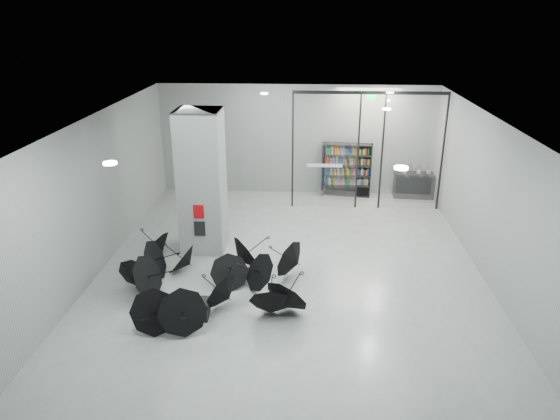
# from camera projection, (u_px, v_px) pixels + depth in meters

# --- Properties ---
(room) EXTENTS (14.00, 14.02, 4.01)m
(room) POSITION_uv_depth(u_px,v_px,m) (289.00, 176.00, 11.97)
(room) COLOR gray
(room) RESTS_ON ground
(column) EXTENTS (1.20, 1.20, 4.00)m
(column) POSITION_uv_depth(u_px,v_px,m) (202.00, 182.00, 14.27)
(column) COLOR slate
(column) RESTS_ON ground
(fire_cabinet) EXTENTS (0.28, 0.04, 0.38)m
(fire_cabinet) POSITION_uv_depth(u_px,v_px,m) (199.00, 212.00, 13.93)
(fire_cabinet) COLOR #A50A07
(fire_cabinet) RESTS_ON column
(info_panel) EXTENTS (0.30, 0.03, 0.42)m
(info_panel) POSITION_uv_depth(u_px,v_px,m) (200.00, 229.00, 14.11)
(info_panel) COLOR black
(info_panel) RESTS_ON column
(exit_sign) EXTENTS (0.30, 0.06, 0.15)m
(exit_sign) POSITION_uv_depth(u_px,v_px,m) (371.00, 98.00, 16.42)
(exit_sign) COLOR #0CE533
(exit_sign) RESTS_ON room
(glass_partition) EXTENTS (5.06, 0.08, 4.00)m
(glass_partition) POSITION_uv_depth(u_px,v_px,m) (367.00, 146.00, 17.20)
(glass_partition) COLOR silver
(glass_partition) RESTS_ON ground
(bench) EXTENTS (1.22, 0.56, 0.39)m
(bench) POSITION_uv_depth(u_px,v_px,m) (182.00, 309.00, 11.55)
(bench) COLOR black
(bench) RESTS_ON ground
(bookshelf) EXTENTS (1.81, 0.61, 1.96)m
(bookshelf) POSITION_uv_depth(u_px,v_px,m) (347.00, 170.00, 18.83)
(bookshelf) COLOR black
(bookshelf) RESTS_ON ground
(shop_counter) EXTENTS (1.54, 0.72, 0.90)m
(shop_counter) POSITION_uv_depth(u_px,v_px,m) (414.00, 185.00, 18.84)
(shop_counter) COLOR black
(shop_counter) RESTS_ON ground
(umbrella_cluster) EXTENTS (5.01, 4.64, 1.32)m
(umbrella_cluster) POSITION_uv_depth(u_px,v_px,m) (210.00, 283.00, 12.41)
(umbrella_cluster) COLOR black
(umbrella_cluster) RESTS_ON ground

